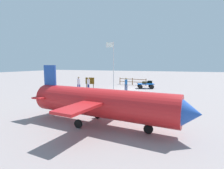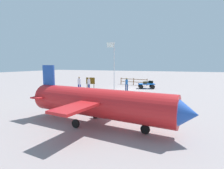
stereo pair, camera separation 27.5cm
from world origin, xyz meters
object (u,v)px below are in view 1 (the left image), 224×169
Objects in this scene: worker_trailing at (88,83)px; signboard at (90,82)px; worker_lead at (126,84)px; suitcase_navy at (150,82)px; flagpole at (113,61)px; suitcase_olive at (146,82)px; worker_supervisor at (79,83)px; suitcase_maroon at (144,83)px; airplane_near at (106,103)px; luggage_cart at (145,85)px.

signboard is (0.25, -0.84, 0.10)m from worker_trailing.
worker_lead is 1.00× the size of signboard.
flagpole is at bearing 35.99° from suitcase_navy.
suitcase_olive is 0.33× the size of worker_trailing.
worker_supervisor reaches higher than worker_lead.
worker_supervisor is at bearing 56.17° from signboard.
airplane_near reaches higher than suitcase_maroon.
airplane_near is (-0.97, 14.90, 0.41)m from suitcase_maroon.
worker_supervisor reaches higher than suitcase_navy.
suitcase_maroon reaches higher than suitcase_olive.
luggage_cart is at bearing 52.36° from suitcase_navy.
worker_lead is at bearing -153.28° from worker_trailing.
suitcase_maroon is at bearing -140.86° from worker_supervisor.
luggage_cart is 15.03m from airplane_near.
airplane_near is 13.58m from flagpole.
worker_trailing is (5.57, 5.03, 0.17)m from suitcase_maroon.
suitcase_maroon is 5.08m from flagpole.
flagpole is (4.19, 3.04, 2.73)m from suitcase_navy.
airplane_near is at bearing 93.73° from suitcase_maroon.
worker_trailing is (6.18, 5.75, 0.14)m from suitcase_navy.
luggage_cart is at bearing 98.96° from suitcase_olive.
suitcase_maroon is at bearing -146.99° from flagpole.
signboard is at bearing 35.72° from suitcase_maroon.
suitcase_maroon is at bearing 49.54° from suitcase_navy.
luggage_cart is 0.73m from suitcase_olive.
flagpole is (3.70, 2.41, 3.09)m from luggage_cart.
airplane_near is 12.69m from signboard.
suitcase_olive is 0.35× the size of signboard.
flagpole is at bearing -70.13° from airplane_near.
signboard reaches higher than suitcase_olive.
luggage_cart is 1.34× the size of worker_supervisor.
worker_trailing is 1.05× the size of signboard.
worker_lead is at bearing -164.66° from signboard.
airplane_near is at bearing 91.31° from suitcase_navy.
luggage_cart is at bearing -138.06° from worker_trailing.
worker_supervisor is at bearing 45.15° from flagpole.
worker_trailing reaches higher than signboard.
luggage_cart is at bearing -140.94° from worker_supervisor.
luggage_cart is at bearing -144.30° from signboard.
signboard is (2.25, 1.87, -2.49)m from flagpole.
signboard is (5.95, 4.27, 0.59)m from luggage_cart.
luggage_cart is 1.40× the size of worker_trailing.
signboard is at bearing -57.61° from airplane_near.
worker_trailing is at bearing 42.09° from suitcase_maroon.
flagpole reaches higher than airplane_near.
worker_lead is 12.15m from airplane_near.
suitcase_maroon is 0.95m from suitcase_navy.
suitcase_navy is at bearing -144.01° from flagpole.
worker_lead is 5.58m from worker_supervisor.
flagpole is (4.55, -12.58, 2.35)m from airplane_near.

